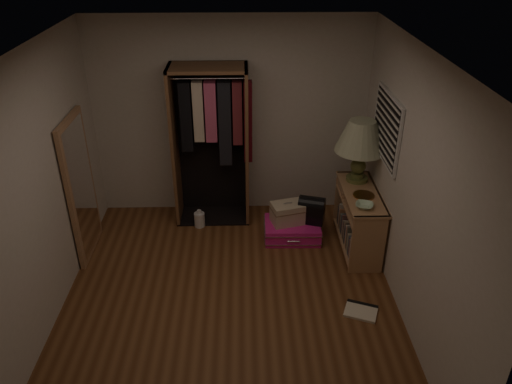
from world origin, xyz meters
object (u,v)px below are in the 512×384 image
table_lamp (361,137)px  white_jug (200,219)px  black_bag (312,209)px  floor_mirror (81,188)px  open_wardrobe (214,132)px  pink_suitcase (292,230)px  console_bookshelf (358,217)px  train_case (287,213)px

table_lamp → white_jug: table_lamp is taller
black_bag → floor_mirror: bearing=-157.7°
open_wardrobe → table_lamp: (1.75, -0.46, 0.10)m
floor_mirror → pink_suitcase: bearing=4.6°
floor_mirror → white_jug: 1.56m
black_bag → table_lamp: size_ratio=0.46×
console_bookshelf → white_jug: 2.03m
floor_mirror → train_case: 2.46m
pink_suitcase → black_bag: 0.37m
console_bookshelf → pink_suitcase: 0.84m
console_bookshelf → floor_mirror: size_ratio=0.66×
console_bookshelf → black_bag: bearing=160.4°
pink_suitcase → table_lamp: table_lamp is taller
floor_mirror → pink_suitcase: 2.58m
pink_suitcase → black_bag: black_bag is taller
console_bookshelf → black_bag: size_ratio=3.08×
white_jug → pink_suitcase: bearing=-14.0°
floor_mirror → black_bag: (2.70, 0.24, -0.46)m
open_wardrobe → black_bag: bearing=-23.9°
open_wardrobe → train_case: 1.37m
train_case → white_jug: (-1.12, 0.28, -0.25)m
open_wardrobe → floor_mirror: (-1.49, -0.77, -0.36)m
white_jug → black_bag: bearing=-10.3°
console_bookshelf → white_jug: console_bookshelf is taller
black_bag → table_lamp: (0.54, 0.07, 0.92)m
open_wardrobe → pink_suitcase: 1.58m
pink_suitcase → white_jug: (-1.19, 0.30, -0.01)m
console_bookshelf → pink_suitcase: size_ratio=1.57×
black_bag → open_wardrobe: bearing=173.4°
black_bag → train_case: bearing=-159.6°
black_bag → pink_suitcase: bearing=-154.1°
pink_suitcase → white_jug: size_ratio=2.98×
console_bookshelf → train_case: bearing=168.2°
open_wardrobe → pink_suitcase: open_wardrobe is taller
train_case → white_jug: bearing=151.0°
train_case → table_lamp: 1.28m
pink_suitcase → black_bag: (0.23, 0.04, 0.28)m
white_jug → console_bookshelf: bearing=-13.0°
train_case → table_lamp: size_ratio=0.57×
open_wardrobe → floor_mirror: size_ratio=1.21×
table_lamp → console_bookshelf: bearing=-90.9°
open_wardrobe → console_bookshelf: bearing=-22.6°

